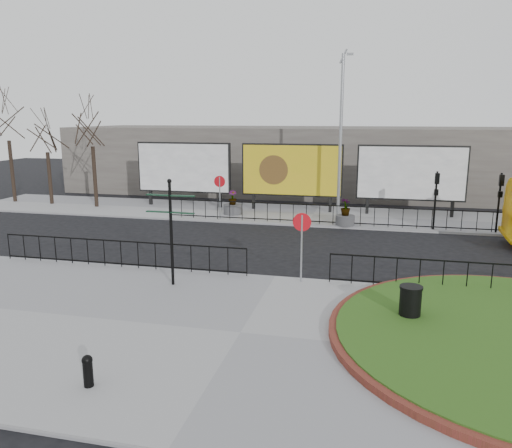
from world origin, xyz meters
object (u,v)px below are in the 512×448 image
(billboard_mid, at_px, (292,170))
(lamp_post, at_px, (341,135))
(fingerpost_sign, at_px, (171,222))
(planter_a, at_px, (233,207))
(planter_b, at_px, (345,216))
(bollard, at_px, (88,369))
(litter_bin, at_px, (410,304))

(billboard_mid, xyz_separation_m, lamp_post, (3.01, -1.97, 2.23))
(billboard_mid, height_order, fingerpost_sign, billboard_mid)
(lamp_post, bearing_deg, planter_a, 180.00)
(planter_b, bearing_deg, fingerpost_sign, -115.45)
(planter_a, bearing_deg, lamp_post, 0.00)
(billboard_mid, bearing_deg, lamp_post, -33.25)
(billboard_mid, relative_size, bollard, 8.55)
(lamp_post, bearing_deg, fingerpost_sign, -110.67)
(lamp_post, relative_size, bollard, 12.73)
(bollard, xyz_separation_m, planter_a, (-2.20, 19.40, 0.04))
(billboard_mid, distance_m, planter_a, 4.28)
(lamp_post, relative_size, planter_a, 6.51)
(litter_bin, distance_m, planter_a, 16.96)
(bollard, bearing_deg, litter_bin, 36.38)
(lamp_post, relative_size, litter_bin, 8.63)
(fingerpost_sign, relative_size, litter_bin, 3.45)
(billboard_mid, bearing_deg, litter_bin, -69.69)
(bollard, height_order, planter_b, planter_b)
(bollard, height_order, planter_a, planter_a)
(bollard, height_order, litter_bin, litter_bin)
(bollard, relative_size, planter_a, 0.51)
(bollard, bearing_deg, billboard_mid, 87.31)
(lamp_post, relative_size, planter_b, 6.34)
(litter_bin, bearing_deg, planter_b, 101.19)
(planter_a, bearing_deg, bollard, -83.52)
(fingerpost_sign, distance_m, planter_a, 12.92)
(billboard_mid, xyz_separation_m, fingerpost_sign, (-1.79, -14.69, -0.25))
(fingerpost_sign, xyz_separation_m, planter_b, (5.29, 11.12, -1.74))
(litter_bin, height_order, planter_b, planter_b)
(billboard_mid, distance_m, fingerpost_sign, 14.80)
(lamp_post, distance_m, planter_a, 7.54)
(planter_b, bearing_deg, planter_a, 166.58)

